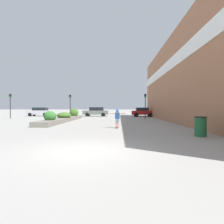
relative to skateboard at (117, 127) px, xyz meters
name	(u,v)px	position (x,y,z in m)	size (l,w,h in m)	color
ground_plane	(83,151)	(-1.18, -8.04, -0.07)	(300.00, 300.00, 0.00)	gray
building_wall_right	(173,79)	(5.94, 6.37, 4.60)	(0.67, 34.65, 9.31)	#9E6647
planter_box	(64,118)	(-6.09, 7.23, 0.33)	(1.62, 14.08, 1.42)	slate
skateboard	(117,127)	(0.00, 0.00, 0.00)	(0.27, 0.57, 0.09)	maroon
skateboarder	(117,116)	(0.00, 0.00, 0.84)	(1.26, 0.23, 1.35)	tan
trash_bin	(201,126)	(4.55, -4.24, 0.48)	(0.65, 0.65, 1.08)	#1E5B33
car_leftmost	(40,112)	(-14.40, 20.85, 0.75)	(4.36, 2.06, 1.57)	#BCBCC1
car_center_left	(190,112)	(11.87, 18.03, 0.74)	(4.03, 1.87, 1.54)	silver
car_center_right	(143,112)	(4.19, 18.94, 0.76)	(3.82, 1.97, 1.57)	maroon
car_rightmost	(96,112)	(-3.98, 20.37, 0.78)	(4.50, 1.90, 1.62)	slate
traffic_light_left	(70,102)	(-6.86, 13.15, 2.26)	(0.28, 0.30, 3.40)	black
traffic_light_right	(145,102)	(3.85, 13.02, 2.31)	(0.28, 0.30, 3.48)	black
traffic_light_far_left	(10,102)	(-15.50, 12.95, 2.33)	(0.28, 0.30, 3.52)	black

